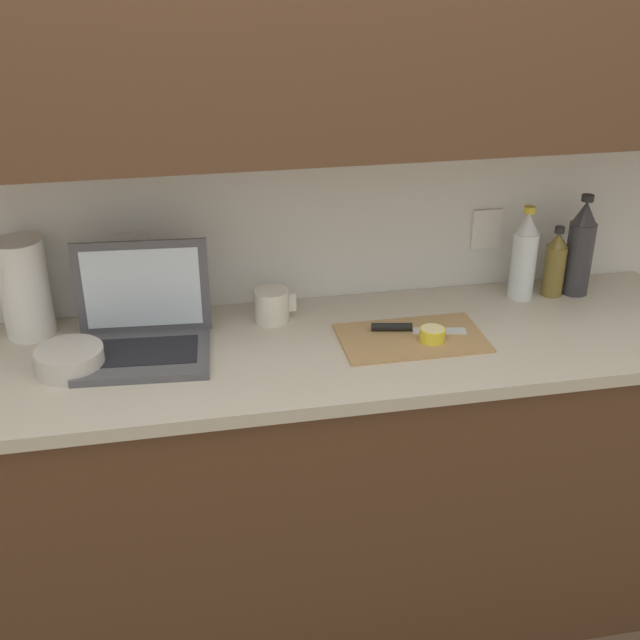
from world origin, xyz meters
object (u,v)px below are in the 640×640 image
(knife, at_px, (402,328))
(bottle_oil_tall, at_px, (555,264))
(cutting_board, at_px, (412,338))
(measuring_cup, at_px, (272,305))
(bottle_water_clear, at_px, (580,249))
(bowl_white, at_px, (70,360))
(bottle_green_soda, at_px, (524,257))
(laptop, at_px, (143,327))
(paper_towel_roll, at_px, (25,288))
(lemon_half_cut, at_px, (432,334))

(knife, height_order, bottle_oil_tall, bottle_oil_tall)
(cutting_board, bearing_deg, measuring_cup, 151.98)
(bottle_oil_tall, xyz_separation_m, bottle_water_clear, (0.07, 0.00, 0.04))
(knife, xyz_separation_m, bowl_white, (-0.86, -0.04, 0.01))
(bottle_green_soda, height_order, measuring_cup, bottle_green_soda)
(laptop, distance_m, knife, 0.68)
(laptop, distance_m, bottle_oil_tall, 1.19)
(cutting_board, bearing_deg, bottle_green_soda, 26.70)
(laptop, relative_size, paper_towel_roll, 1.33)
(cutting_board, relative_size, measuring_cup, 3.30)
(measuring_cup, bearing_deg, bottle_green_soda, 0.94)
(lemon_half_cut, relative_size, paper_towel_roll, 0.25)
(lemon_half_cut, distance_m, bowl_white, 0.92)
(bottle_oil_tall, relative_size, paper_towel_roll, 0.79)
(laptop, bearing_deg, bottle_water_clear, 9.72)
(laptop, distance_m, measuring_cup, 0.36)
(knife, xyz_separation_m, bottle_water_clear, (0.58, 0.16, 0.12))
(laptop, height_order, knife, laptop)
(paper_towel_roll, bearing_deg, bottle_green_soda, -1.35)
(cutting_board, relative_size, bottle_water_clear, 1.26)
(bottle_green_soda, distance_m, bowl_white, 1.29)
(bottle_green_soda, xyz_separation_m, measuring_cup, (-0.74, -0.01, -0.08))
(laptop, distance_m, lemon_half_cut, 0.75)
(laptop, relative_size, measuring_cup, 3.07)
(cutting_board, height_order, bowl_white, bowl_white)
(laptop, relative_size, bottle_green_soda, 1.28)
(laptop, bearing_deg, paper_towel_roll, 157.81)
(knife, relative_size, bottle_green_soda, 0.91)
(cutting_board, xyz_separation_m, bottle_oil_tall, (0.49, 0.20, 0.09))
(measuring_cup, bearing_deg, laptop, -163.23)
(measuring_cup, xyz_separation_m, paper_towel_roll, (-0.65, 0.04, 0.09))
(laptop, height_order, paper_towel_roll, laptop)
(laptop, height_order, bottle_green_soda, bottle_green_soda)
(bottle_water_clear, bearing_deg, cutting_board, -160.77)
(knife, bearing_deg, lemon_half_cut, -37.06)
(cutting_board, height_order, measuring_cup, measuring_cup)
(lemon_half_cut, height_order, bottle_green_soda, bottle_green_soda)
(cutting_board, distance_m, bottle_green_soda, 0.46)
(bottle_green_soda, xyz_separation_m, bottle_oil_tall, (0.10, -0.00, -0.03))
(knife, height_order, lemon_half_cut, lemon_half_cut)
(bowl_white, relative_size, paper_towel_roll, 0.62)
(laptop, height_order, measuring_cup, laptop)
(bottle_green_soda, relative_size, bottle_water_clear, 0.92)
(lemon_half_cut, relative_size, bottle_water_clear, 0.22)
(bottle_water_clear, xyz_separation_m, paper_towel_roll, (-1.56, 0.03, -0.01))
(knife, bearing_deg, measuring_cup, 167.59)
(laptop, distance_m, bowl_white, 0.20)
(bottle_green_soda, bearing_deg, cutting_board, -153.30)
(knife, xyz_separation_m, lemon_half_cut, (0.06, -0.07, 0.01))
(laptop, height_order, bottle_water_clear, bottle_water_clear)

